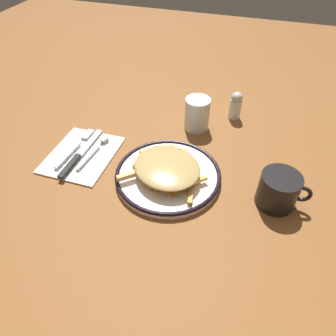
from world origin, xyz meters
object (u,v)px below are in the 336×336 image
salt_shaker (236,105)px  napkin (82,154)px  knife (78,156)px  fork (75,147)px  fries_heap (167,168)px  coffee_mug (279,190)px  plate (168,175)px  water_glass (197,114)px  spoon (98,146)px

salt_shaker → napkin: bearing=-139.9°
knife → fork: bearing=131.0°
fries_heap → fork: (-0.27, 0.03, -0.03)m
fries_heap → napkin: bearing=175.9°
fries_heap → salt_shaker: salt_shaker is taller
napkin → coffee_mug: coffee_mug is taller
plate → napkin: plate is taller
napkin → fork: 0.03m
water_glass → coffee_mug: 0.34m
knife → napkin: bearing=89.2°
napkin → fork: bearing=155.9°
fork → spoon: (0.06, 0.02, 0.00)m
napkin → salt_shaker: size_ratio=2.30×
water_glass → coffee_mug: (0.24, -0.23, -0.01)m
plate → napkin: (-0.25, 0.01, -0.01)m
fork → spoon: size_ratio=1.16×
napkin → water_glass: bearing=39.7°
knife → salt_shaker: (0.36, 0.33, 0.03)m
napkin → fork: fork is taller
fries_heap → spoon: fries_heap is taller
plate → knife: plate is taller
coffee_mug → salt_shaker: salt_shaker is taller
napkin → fork: (-0.03, 0.01, 0.01)m
coffee_mug → water_glass: bearing=136.5°
fries_heap → water_glass: bearing=85.8°
napkin → salt_shaker: 0.48m
fries_heap → knife: bearing=-179.7°
fries_heap → napkin: fries_heap is taller
napkin → knife: bearing=-90.8°
plate → water_glass: bearing=86.2°
fork → knife: knife is taller
salt_shaker → plate: bearing=-109.9°
plate → spoon: size_ratio=1.72×
napkin → water_glass: size_ratio=2.10×
plate → salt_shaker: bearing=70.1°
spoon → salt_shaker: (0.33, 0.27, 0.03)m
knife → coffee_mug: coffee_mug is taller
knife → plate: bearing=1.5°
knife → water_glass: bearing=42.1°
fries_heap → salt_shaker: 0.34m
plate → knife: (-0.25, -0.01, 0.00)m
fork → knife: bearing=-49.0°
water_glass → salt_shaker: (0.10, 0.09, -0.00)m
napkin → knife: (-0.00, -0.02, 0.01)m
knife → spoon: 0.06m
knife → fries_heap: bearing=0.3°
plate → napkin: size_ratio=1.30×
plate → coffee_mug: (0.26, 0.00, 0.03)m
plate → fork: size_ratio=1.49×
fork → salt_shaker: (0.39, 0.29, 0.03)m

